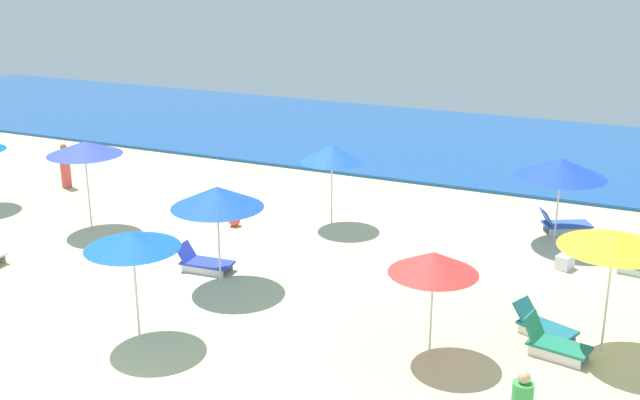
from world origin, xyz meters
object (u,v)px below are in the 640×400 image
umbrella_1 (614,240)px  beach_ball_2 (234,220)px  lounge_chair_1_1 (554,343)px  umbrella_6 (84,148)px  lounge_chair_1_0 (543,325)px  umbrella_8 (132,240)px  beachgoer_1 (65,167)px  lounge_chair_4_0 (636,264)px  umbrella_3 (217,197)px  cooler_box_0 (565,262)px  lounge_chair_2_0 (563,224)px  lounge_chair_3_0 (203,262)px  umbrella_7 (434,263)px  umbrella_9 (332,153)px  umbrella_2 (561,168)px

umbrella_1 → beach_ball_2: size_ratio=7.30×
lounge_chair_1_1 → umbrella_6: bearing=92.4°
lounge_chair_1_0 → umbrella_8: umbrella_8 is taller
lounge_chair_1_1 → beachgoer_1: 18.10m
lounge_chair_1_1 → lounge_chair_4_0: bearing=-2.1°
umbrella_3 → cooler_box_0: umbrella_3 is taller
lounge_chair_2_0 → cooler_box_0: (0.45, -2.81, -0.07)m
lounge_chair_1_1 → beachgoer_1: beachgoer_1 is taller
lounge_chair_1_0 → lounge_chair_3_0: 8.60m
lounge_chair_3_0 → umbrella_7: bearing=-110.3°
lounge_chair_2_0 → lounge_chair_4_0: (2.15, -2.33, -0.02)m
umbrella_8 → lounge_chair_2_0: bearing=55.8°
beachgoer_1 → lounge_chair_2_0: bearing=-93.9°
lounge_chair_2_0 → umbrella_9: size_ratio=0.63×
umbrella_1 → cooler_box_0: (-1.35, 4.25, -2.29)m
umbrella_3 → lounge_chair_1_0: bearing=4.2°
umbrella_2 → cooler_box_0: bearing=-73.8°
umbrella_7 → cooler_box_0: umbrella_7 is taller
umbrella_3 → beachgoer_1: (-9.27, 4.90, -1.55)m
lounge_chair_3_0 → umbrella_9: umbrella_9 is taller
umbrella_8 → umbrella_2: bearing=53.7°
beachgoer_1 → umbrella_9: bearing=-101.2°
lounge_chair_1_0 → lounge_chair_3_0: bearing=112.7°
lounge_chair_3_0 → umbrella_8: 4.37m
lounge_chair_1_1 → cooler_box_0: (-0.47, 4.82, -0.09)m
lounge_chair_4_0 → umbrella_9: size_ratio=0.51×
umbrella_8 → lounge_chair_1_1: bearing=20.2°
lounge_chair_3_0 → umbrella_7: umbrella_7 is taller
lounge_chair_1_0 → umbrella_8: size_ratio=0.60×
umbrella_2 → umbrella_8: size_ratio=1.02×
umbrella_7 → lounge_chair_1_0: bearing=44.1°
umbrella_2 → beachgoer_1: umbrella_2 is taller
cooler_box_0 → beach_ball_2: 9.54m
umbrella_1 → umbrella_8: size_ratio=1.08×
umbrella_9 → cooler_box_0: umbrella_9 is taller
lounge_chair_2_0 → lounge_chair_3_0: size_ratio=1.08×
umbrella_3 → umbrella_8: umbrella_3 is taller
umbrella_7 → beach_ball_2: umbrella_7 is taller
lounge_chair_2_0 → umbrella_9: umbrella_9 is taller
umbrella_2 → umbrella_9: umbrella_9 is taller
lounge_chair_4_0 → cooler_box_0: size_ratio=2.85×
umbrella_7 → umbrella_8: umbrella_8 is taller
lounge_chair_1_0 → umbrella_9: (-6.99, 4.56, 2.01)m
cooler_box_0 → umbrella_2: bearing=-146.0°
umbrella_1 → umbrella_9: 9.52m
umbrella_9 → cooler_box_0: (6.87, -0.53, -2.06)m
umbrella_3 → beach_ball_2: 4.78m
umbrella_9 → lounge_chair_1_1: bearing=-36.1°
lounge_chair_3_0 → cooler_box_0: (8.48, 4.03, -0.05)m
lounge_chair_1_1 → lounge_chair_3_0: bearing=96.0°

